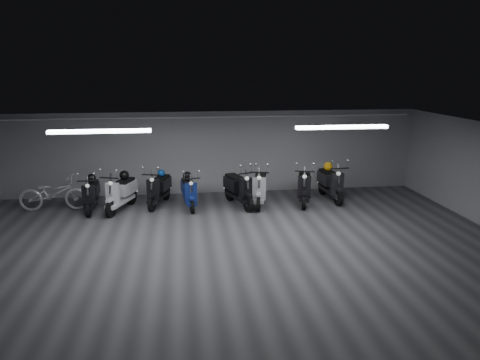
{
  "coord_description": "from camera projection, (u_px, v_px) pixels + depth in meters",
  "views": [
    {
      "loc": [
        -1.04,
        -9.9,
        4.21
      ],
      "look_at": [
        0.57,
        2.5,
        1.05
      ],
      "focal_mm": 33.3,
      "sensor_mm": 36.0,
      "label": 1
    }
  ],
  "objects": [
    {
      "name": "scooter_4",
      "position": [
        189.0,
        187.0,
        13.63
      ],
      "size": [
        0.82,
        1.83,
        1.32
      ],
      "primitive_type": null,
      "rotation": [
        0.0,
        0.0,
        0.13
      ],
      "color": "navy",
      "rests_on": "floor"
    },
    {
      "name": "helmet_2",
      "position": [
        187.0,
        176.0,
        13.79
      ],
      "size": [
        0.27,
        0.27,
        0.27
      ],
      "primitive_type": "sphere",
      "color": "black",
      "rests_on": "scooter_4"
    },
    {
      "name": "front_wall",
      "position": [
        272.0,
        301.0,
        5.53
      ],
      "size": [
        14.0,
        0.01,
        2.8
      ],
      "primitive_type": "cube",
      "color": "gray",
      "rests_on": "ground"
    },
    {
      "name": "helmet_0",
      "position": [
        91.0,
        178.0,
        13.52
      ],
      "size": [
        0.27,
        0.27,
        0.27
      ],
      "primitive_type": "sphere",
      "color": "black",
      "rests_on": "scooter_0"
    },
    {
      "name": "fluor_strip_right",
      "position": [
        342.0,
        127.0,
        11.35
      ],
      "size": [
        2.4,
        0.18,
        0.08
      ],
      "primitive_type": "cube",
      "color": "white",
      "rests_on": "ceiling"
    },
    {
      "name": "bicycle",
      "position": [
        53.0,
        190.0,
        13.4
      ],
      "size": [
        2.01,
        0.73,
        1.29
      ],
      "primitive_type": "imported",
      "rotation": [
        0.0,
        0.0,
        1.56
      ],
      "color": "silver",
      "rests_on": "floor"
    },
    {
      "name": "scooter_6",
      "position": [
        260.0,
        182.0,
        13.89
      ],
      "size": [
        1.11,
        2.1,
        1.49
      ],
      "primitive_type": null,
      "rotation": [
        0.0,
        0.0,
        -0.23
      ],
      "color": "#B0B0B4",
      "rests_on": "floor"
    },
    {
      "name": "conduit",
      "position": [
        214.0,
        117.0,
        14.77
      ],
      "size": [
        13.6,
        0.05,
        0.05
      ],
      "primitive_type": "cylinder",
      "rotation": [
        0.0,
        1.57,
        0.0
      ],
      "color": "white",
      "rests_on": "back_wall"
    },
    {
      "name": "back_wall",
      "position": [
        214.0,
        153.0,
        15.15
      ],
      "size": [
        14.0,
        0.01,
        2.8
      ],
      "primitive_type": "cube",
      "color": "gray",
      "rests_on": "ground"
    },
    {
      "name": "scooter_2",
      "position": [
        121.0,
        187.0,
        13.35
      ],
      "size": [
        1.29,
        2.05,
        1.45
      ],
      "primitive_type": null,
      "rotation": [
        0.0,
        0.0,
        -0.36
      ],
      "color": "silver",
      "rests_on": "floor"
    },
    {
      "name": "scooter_8",
      "position": [
        304.0,
        181.0,
        14.07
      ],
      "size": [
        1.17,
        2.1,
        1.48
      ],
      "primitive_type": null,
      "rotation": [
        0.0,
        0.0,
        -0.27
      ],
      "color": "black",
      "rests_on": "floor"
    },
    {
      "name": "floor",
      "position": [
        230.0,
        249.0,
        10.68
      ],
      "size": [
        14.0,
        10.0,
        0.01
      ],
      "primitive_type": "cube",
      "color": "#3B3B3E",
      "rests_on": "ground"
    },
    {
      "name": "ceiling",
      "position": [
        229.0,
        132.0,
        9.99
      ],
      "size": [
        14.0,
        10.0,
        0.01
      ],
      "primitive_type": "cube",
      "color": "gray",
      "rests_on": "ground"
    },
    {
      "name": "helmet_1",
      "position": [
        124.0,
        175.0,
        13.52
      ],
      "size": [
        0.29,
        0.29,
        0.29
      ],
      "primitive_type": "sphere",
      "color": "black",
      "rests_on": "scooter_2"
    },
    {
      "name": "scooter_9",
      "position": [
        331.0,
        178.0,
        14.42
      ],
      "size": [
        0.8,
        2.04,
        1.49
      ],
      "primitive_type": null,
      "rotation": [
        0.0,
        0.0,
        0.06
      ],
      "color": "black",
      "rests_on": "floor"
    },
    {
      "name": "scooter_3",
      "position": [
        159.0,
        184.0,
        13.84
      ],
      "size": [
        1.17,
        2.0,
        1.41
      ],
      "primitive_type": null,
      "rotation": [
        0.0,
        0.0,
        -0.31
      ],
      "color": "black",
      "rests_on": "floor"
    },
    {
      "name": "scooter_5",
      "position": [
        238.0,
        183.0,
        13.78
      ],
      "size": [
        1.26,
        2.1,
        1.49
      ],
      "primitive_type": null,
      "rotation": [
        0.0,
        0.0,
        0.32
      ],
      "color": "black",
      "rests_on": "floor"
    },
    {
      "name": "helmet_4",
      "position": [
        161.0,
        173.0,
        14.03
      ],
      "size": [
        0.23,
        0.23,
        0.23
      ],
      "primitive_type": "sphere",
      "color": "#0E439E",
      "rests_on": "scooter_3"
    },
    {
      "name": "scooter_0",
      "position": [
        91.0,
        189.0,
        13.35
      ],
      "size": [
        0.66,
        1.81,
        1.33
      ],
      "primitive_type": null,
      "rotation": [
        0.0,
        0.0,
        0.04
      ],
      "color": "black",
      "rests_on": "floor"
    },
    {
      "name": "fluor_strip_left",
      "position": [
        100.0,
        131.0,
        10.6
      ],
      "size": [
        2.4,
        0.18,
        0.08
      ],
      "primitive_type": "cube",
      "color": "white",
      "rests_on": "ceiling"
    },
    {
      "name": "helmet_3",
      "position": [
        328.0,
        166.0,
        14.6
      ],
      "size": [
        0.29,
        0.29,
        0.29
      ],
      "primitive_type": "sphere",
      "color": "#F2A30E",
      "rests_on": "scooter_9"
    }
  ]
}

